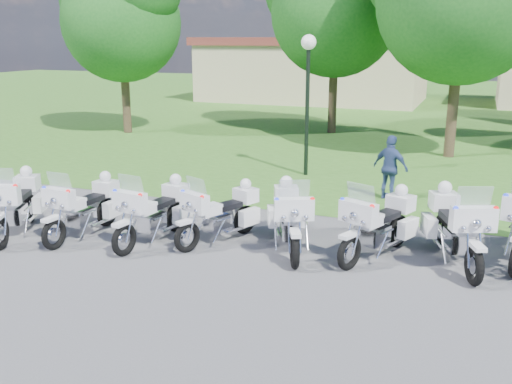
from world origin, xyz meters
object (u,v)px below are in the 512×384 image
(motorcycle_5, at_px, (380,223))
(bystander_c, at_px, (390,168))
(lamp_post, at_px, (308,70))
(motorcycle_0, at_px, (17,203))
(motorcycle_3, at_px, (222,212))
(motorcycle_4, at_px, (290,217))
(motorcycle_1, at_px, (85,206))
(motorcycle_6, at_px, (456,226))
(motorcycle_2, at_px, (155,211))

(motorcycle_5, height_order, bystander_c, bystander_c)
(lamp_post, relative_size, bystander_c, 2.49)
(motorcycle_0, distance_m, lamp_post, 8.88)
(motorcycle_3, distance_m, motorcycle_4, 1.44)
(motorcycle_3, bearing_deg, motorcycle_0, 38.34)
(motorcycle_3, bearing_deg, motorcycle_1, 37.82)
(motorcycle_0, xyz_separation_m, motorcycle_4, (5.72, 1.21, 0.00))
(motorcycle_1, distance_m, bystander_c, 7.60)
(motorcycle_0, relative_size, motorcycle_3, 1.08)
(motorcycle_0, distance_m, motorcycle_5, 7.58)
(motorcycle_1, relative_size, motorcycle_6, 0.96)
(motorcycle_1, xyz_separation_m, motorcycle_3, (2.83, 0.73, -0.02))
(motorcycle_5, height_order, lamp_post, lamp_post)
(motorcycle_2, relative_size, motorcycle_5, 1.04)
(motorcycle_5, relative_size, motorcycle_6, 0.93)
(motorcycle_0, xyz_separation_m, motorcycle_1, (1.45, 0.41, -0.03))
(motorcycle_1, height_order, lamp_post, lamp_post)
(motorcycle_2, bearing_deg, motorcycle_5, -161.84)
(motorcycle_1, distance_m, motorcycle_2, 1.58)
(motorcycle_2, xyz_separation_m, bystander_c, (4.00, 4.94, 0.19))
(motorcycle_1, xyz_separation_m, lamp_post, (2.76, 7.00, 2.51))
(bystander_c, bearing_deg, motorcycle_6, 137.18)
(motorcycle_3, xyz_separation_m, motorcycle_5, (3.15, 0.34, 0.04))
(motorcycle_0, distance_m, motorcycle_2, 3.08)
(motorcycle_2, relative_size, motorcycle_3, 1.12)
(motorcycle_4, relative_size, lamp_post, 0.54)
(lamp_post, distance_m, bystander_c, 4.06)
(motorcycle_0, xyz_separation_m, lamp_post, (4.21, 7.41, 2.48))
(lamp_post, bearing_deg, motorcycle_1, -111.52)
(motorcycle_5, distance_m, lamp_post, 7.19)
(motorcycle_0, xyz_separation_m, motorcycle_2, (3.01, 0.65, -0.02))
(motorcycle_5, bearing_deg, motorcycle_0, 33.98)
(motorcycle_6, xyz_separation_m, lamp_post, (-4.59, 5.73, 2.45))
(motorcycle_0, height_order, lamp_post, lamp_post)
(motorcycle_0, height_order, motorcycle_2, motorcycle_0)
(motorcycle_3, distance_m, bystander_c, 5.22)
(motorcycle_6, distance_m, lamp_post, 7.74)
(lamp_post, bearing_deg, motorcycle_4, -76.32)
(motorcycle_4, height_order, motorcycle_6, motorcycle_6)
(motorcycle_1, height_order, motorcycle_3, motorcycle_1)
(motorcycle_6, bearing_deg, motorcycle_4, -12.32)
(motorcycle_1, height_order, motorcycle_4, motorcycle_4)
(motorcycle_2, height_order, motorcycle_3, motorcycle_2)
(motorcycle_1, xyz_separation_m, motorcycle_2, (1.56, 0.24, 0.01))
(motorcycle_5, relative_size, bystander_c, 1.32)
(motorcycle_0, height_order, motorcycle_1, motorcycle_0)
(motorcycle_1, distance_m, motorcycle_3, 2.93)
(motorcycle_5, xyz_separation_m, bystander_c, (-0.43, 4.10, 0.18))
(motorcycle_4, bearing_deg, motorcycle_0, -11.87)
(motorcycle_4, bearing_deg, lamp_post, -100.13)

